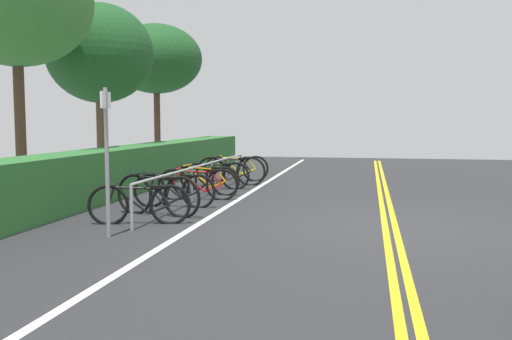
% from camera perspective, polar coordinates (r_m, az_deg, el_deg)
% --- Properties ---
extents(ground_plane, '(32.58, 12.08, 0.05)m').
position_cam_1_polar(ground_plane, '(9.33, 13.43, -5.75)').
color(ground_plane, '#2B2B2D').
extents(centre_line_yellow_inner, '(29.32, 0.10, 0.00)m').
position_cam_1_polar(centre_line_yellow_inner, '(9.33, 13.92, -5.59)').
color(centre_line_yellow_inner, gold).
rests_on(centre_line_yellow_inner, ground_plane).
extents(centre_line_yellow_outer, '(29.32, 0.10, 0.00)m').
position_cam_1_polar(centre_line_yellow_outer, '(9.32, 12.94, -5.58)').
color(centre_line_yellow_outer, gold).
rests_on(centre_line_yellow_outer, ground_plane).
extents(bike_lane_stripe_white, '(29.32, 0.12, 0.00)m').
position_cam_1_polar(bike_lane_stripe_white, '(9.70, -5.14, -5.05)').
color(bike_lane_stripe_white, white).
rests_on(bike_lane_stripe_white, ground_plane).
extents(bike_rack, '(7.61, 0.05, 0.74)m').
position_cam_1_polar(bike_rack, '(12.43, -5.48, -0.20)').
color(bike_rack, '#9EA0A5').
rests_on(bike_rack, ground_plane).
extents(bicycle_0, '(0.55, 1.66, 0.70)m').
position_cam_1_polar(bicycle_0, '(9.44, -11.72, -3.42)').
color(bicycle_0, black).
rests_on(bicycle_0, ground_plane).
extents(bicycle_1, '(0.54, 1.73, 0.78)m').
position_cam_1_polar(bicycle_1, '(10.22, -9.93, -2.53)').
color(bicycle_1, black).
rests_on(bicycle_1, ground_plane).
extents(bicycle_2, '(0.46, 1.68, 0.71)m').
position_cam_1_polar(bicycle_2, '(11.14, -8.30, -2.05)').
color(bicycle_2, black).
rests_on(bicycle_2, ground_plane).
extents(bicycle_3, '(0.46, 1.73, 0.72)m').
position_cam_1_polar(bicycle_3, '(12.07, -5.91, -1.44)').
color(bicycle_3, black).
rests_on(bicycle_3, ground_plane).
extents(bicycle_4, '(0.46, 1.72, 0.71)m').
position_cam_1_polar(bicycle_4, '(12.94, -5.25, -1.03)').
color(bicycle_4, black).
rests_on(bicycle_4, ground_plane).
extents(bicycle_5, '(0.67, 1.63, 0.72)m').
position_cam_1_polar(bicycle_5, '(13.80, -4.17, -0.61)').
color(bicycle_5, black).
rests_on(bicycle_5, ground_plane).
extents(bicycle_6, '(0.46, 1.81, 0.79)m').
position_cam_1_polar(bicycle_6, '(14.69, -2.55, -0.10)').
color(bicycle_6, black).
rests_on(bicycle_6, ground_plane).
extents(bicycle_7, '(0.65, 1.74, 0.75)m').
position_cam_1_polar(bicycle_7, '(15.65, -1.98, 0.15)').
color(bicycle_7, black).
rests_on(bicycle_7, ground_plane).
extents(sign_post_near, '(0.36, 0.07, 2.17)m').
position_cam_1_polar(sign_post_near, '(8.42, -14.90, 2.23)').
color(sign_post_near, gray).
rests_on(sign_post_near, ground_plane).
extents(hedge_backdrop, '(16.56, 1.00, 1.06)m').
position_cam_1_polar(hedge_backdrop, '(14.55, -11.64, 0.37)').
color(hedge_backdrop, '#2D6B30').
rests_on(hedge_backdrop, ground_plane).
extents(tree_mid, '(3.31, 3.31, 5.72)m').
position_cam_1_polar(tree_mid, '(13.76, -23.18, 15.47)').
color(tree_mid, '#473323').
rests_on(tree_mid, ground_plane).
extents(tree_far_right, '(2.91, 2.91, 4.88)m').
position_cam_1_polar(tree_far_right, '(16.30, -15.56, 11.27)').
color(tree_far_right, brown).
rests_on(tree_far_right, ground_plane).
extents(tree_extra, '(3.32, 3.32, 5.16)m').
position_cam_1_polar(tree_extra, '(21.12, -10.08, 10.99)').
color(tree_extra, '#473323').
rests_on(tree_extra, ground_plane).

